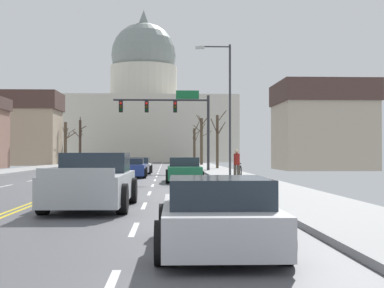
{
  "coord_description": "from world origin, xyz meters",
  "views": [
    {
      "loc": [
        4.18,
        -30.75,
        1.6
      ],
      "look_at": [
        7.09,
        34.33,
        2.57
      ],
      "focal_mm": 53.02,
      "sensor_mm": 36.0,
      "label": 1
    }
  ],
  "objects_px": {
    "sedan_near_01": "(130,168)",
    "pickup_truck_near_04": "(93,183)",
    "sedan_oncoming_01": "(83,161)",
    "sedan_oncoming_02": "(93,160)",
    "street_lamp_right": "(226,98)",
    "sedan_near_03": "(104,178)",
    "pedestrian_00": "(237,163)",
    "bicycle_parked": "(239,171)",
    "sedan_near_00": "(138,166)",
    "signal_gantry": "(174,113)",
    "sedan_oncoming_00": "(72,163)",
    "sedan_near_05": "(217,215)",
    "sedan_near_02": "(184,171)"
  },
  "relations": [
    {
      "from": "sedan_near_01",
      "to": "pickup_truck_near_04",
      "type": "height_order",
      "value": "pickup_truck_near_04"
    },
    {
      "from": "sedan_oncoming_01",
      "to": "sedan_oncoming_02",
      "type": "height_order",
      "value": "sedan_oncoming_01"
    },
    {
      "from": "street_lamp_right",
      "to": "sedan_near_03",
      "type": "distance_m",
      "value": 14.38
    },
    {
      "from": "pedestrian_00",
      "to": "bicycle_parked",
      "type": "bearing_deg",
      "value": 79.37
    },
    {
      "from": "sedan_near_01",
      "to": "bicycle_parked",
      "type": "distance_m",
      "value": 7.1
    },
    {
      "from": "sedan_oncoming_02",
      "to": "street_lamp_right",
      "type": "bearing_deg",
      "value": -70.72
    },
    {
      "from": "sedan_near_00",
      "to": "sedan_oncoming_01",
      "type": "distance_m",
      "value": 23.93
    },
    {
      "from": "signal_gantry",
      "to": "sedan_oncoming_02",
      "type": "xyz_separation_m",
      "value": [
        -10.14,
        27.39,
        -4.3
      ]
    },
    {
      "from": "sedan_oncoming_00",
      "to": "sedan_near_05",
      "type": "bearing_deg",
      "value": -77.85
    },
    {
      "from": "street_lamp_right",
      "to": "sedan_near_02",
      "type": "bearing_deg",
      "value": -118.51
    },
    {
      "from": "street_lamp_right",
      "to": "pickup_truck_near_04",
      "type": "distance_m",
      "value": 20.67
    },
    {
      "from": "sedan_near_05",
      "to": "sedan_oncoming_02",
      "type": "xyz_separation_m",
      "value": [
        -10.4,
        64.64,
        -0.0
      ]
    },
    {
      "from": "street_lamp_right",
      "to": "sedan_near_05",
      "type": "height_order",
      "value": "street_lamp_right"
    },
    {
      "from": "signal_gantry",
      "to": "pedestrian_00",
      "type": "height_order",
      "value": "signal_gantry"
    },
    {
      "from": "street_lamp_right",
      "to": "sedan_oncoming_02",
      "type": "relative_size",
      "value": 1.93
    },
    {
      "from": "sedan_near_03",
      "to": "sedan_oncoming_00",
      "type": "distance_m",
      "value": 33.29
    },
    {
      "from": "sedan_near_05",
      "to": "pickup_truck_near_04",
      "type": "bearing_deg",
      "value": 112.28
    },
    {
      "from": "sedan_near_00",
      "to": "sedan_oncoming_01",
      "type": "xyz_separation_m",
      "value": [
        -7.44,
        22.75,
        0.03
      ]
    },
    {
      "from": "sedan_near_00",
      "to": "pickup_truck_near_04",
      "type": "height_order",
      "value": "pickup_truck_near_04"
    },
    {
      "from": "sedan_oncoming_01",
      "to": "pedestrian_00",
      "type": "distance_m",
      "value": 36.83
    },
    {
      "from": "sedan_near_03",
      "to": "sedan_oncoming_01",
      "type": "relative_size",
      "value": 1.08
    },
    {
      "from": "sedan_near_03",
      "to": "signal_gantry",
      "type": "bearing_deg",
      "value": 82.03
    },
    {
      "from": "pedestrian_00",
      "to": "sedan_oncoming_02",
      "type": "bearing_deg",
      "value": 107.56
    },
    {
      "from": "signal_gantry",
      "to": "sedan_near_02",
      "type": "distance_m",
      "value": 16.41
    },
    {
      "from": "signal_gantry",
      "to": "pickup_truck_near_04",
      "type": "distance_m",
      "value": 30.42
    },
    {
      "from": "sedan_near_03",
      "to": "pedestrian_00",
      "type": "relative_size",
      "value": 2.91
    },
    {
      "from": "sedan_near_03",
      "to": "sedan_near_05",
      "type": "height_order",
      "value": "sedan_near_05"
    },
    {
      "from": "sedan_near_00",
      "to": "bicycle_parked",
      "type": "distance_m",
      "value": 11.08
    },
    {
      "from": "sedan_near_01",
      "to": "pickup_truck_near_04",
      "type": "distance_m",
      "value": 19.8
    },
    {
      "from": "sedan_near_03",
      "to": "pickup_truck_near_04",
      "type": "height_order",
      "value": "pickup_truck_near_04"
    },
    {
      "from": "sedan_near_00",
      "to": "sedan_oncoming_00",
      "type": "relative_size",
      "value": 1.03
    },
    {
      "from": "street_lamp_right",
      "to": "bicycle_parked",
      "type": "bearing_deg",
      "value": -71.63
    },
    {
      "from": "pickup_truck_near_04",
      "to": "sedan_near_05",
      "type": "relative_size",
      "value": 1.29
    },
    {
      "from": "sedan_oncoming_02",
      "to": "pedestrian_00",
      "type": "distance_m",
      "value": 44.64
    },
    {
      "from": "bicycle_parked",
      "to": "sedan_oncoming_00",
      "type": "bearing_deg",
      "value": 121.38
    },
    {
      "from": "signal_gantry",
      "to": "sedan_near_00",
      "type": "height_order",
      "value": "signal_gantry"
    },
    {
      "from": "sedan_near_00",
      "to": "sedan_near_02",
      "type": "height_order",
      "value": "sedan_near_02"
    },
    {
      "from": "pickup_truck_near_04",
      "to": "sedan_near_05",
      "type": "xyz_separation_m",
      "value": [
        2.96,
        -7.23,
        -0.15
      ]
    },
    {
      "from": "sedan_near_05",
      "to": "sedan_oncoming_01",
      "type": "bearing_deg",
      "value": 100.48
    },
    {
      "from": "pickup_truck_near_04",
      "to": "sedan_oncoming_00",
      "type": "distance_m",
      "value": 40.51
    },
    {
      "from": "sedan_oncoming_00",
      "to": "bicycle_parked",
      "type": "relative_size",
      "value": 2.4
    },
    {
      "from": "pickup_truck_near_04",
      "to": "bicycle_parked",
      "type": "relative_size",
      "value": 3.1
    },
    {
      "from": "pedestrian_00",
      "to": "sedan_near_05",
      "type": "bearing_deg",
      "value": -97.91
    },
    {
      "from": "sedan_oncoming_00",
      "to": "sedan_near_00",
      "type": "bearing_deg",
      "value": -62.06
    },
    {
      "from": "sedan_oncoming_02",
      "to": "pedestrian_00",
      "type": "relative_size",
      "value": 2.68
    },
    {
      "from": "street_lamp_right",
      "to": "sedan_near_01",
      "type": "bearing_deg",
      "value": 175.69
    },
    {
      "from": "street_lamp_right",
      "to": "pedestrian_00",
      "type": "distance_m",
      "value": 6.02
    },
    {
      "from": "sedan_oncoming_00",
      "to": "sedan_near_03",
      "type": "bearing_deg",
      "value": -78.4
    },
    {
      "from": "sedan_near_00",
      "to": "sedan_near_03",
      "type": "bearing_deg",
      "value": -91.38
    },
    {
      "from": "street_lamp_right",
      "to": "pickup_truck_near_04",
      "type": "height_order",
      "value": "street_lamp_right"
    }
  ]
}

